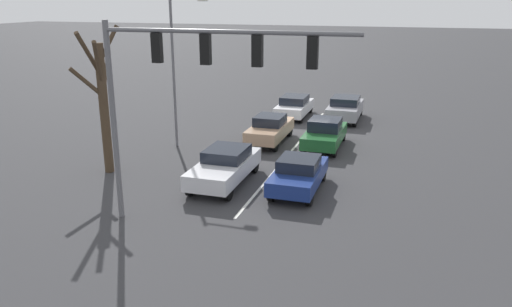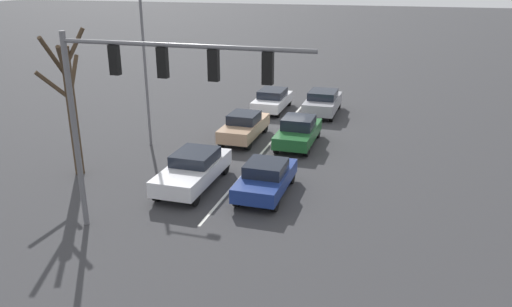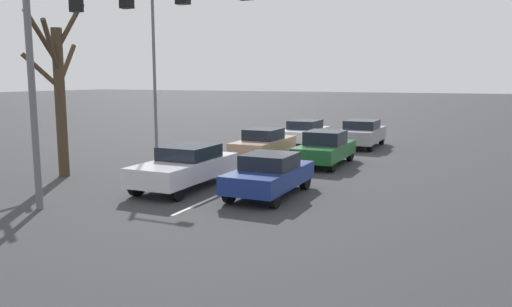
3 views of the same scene
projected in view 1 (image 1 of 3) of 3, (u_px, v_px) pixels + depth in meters
ground_plane at (305, 135)px, 29.19m from camera, size 240.00×240.00×0.00m
lane_stripe_left_divider at (293, 149)px, 26.36m from camera, size 0.12×18.20×0.01m
car_silver_midlane_front at (225, 165)px, 21.40m from camera, size 1.88×4.69×1.50m
car_navy_leftlane_front at (299, 173)px, 20.56m from camera, size 1.79×4.04×1.42m
car_tan_midlane_second at (270, 129)px, 27.48m from camera, size 1.72×4.36×1.52m
car_darkgreen_leftlane_second at (325, 133)px, 26.55m from camera, size 1.82×4.32×1.55m
car_gray_leftlane_third at (345, 108)px, 32.50m from camera, size 1.93×4.41×1.56m
car_white_midlane_third at (294, 106)px, 33.40m from camera, size 1.83×4.22×1.44m
traffic_signal_gantry at (186, 74)px, 15.95m from camera, size 8.45×0.37×6.98m
street_lamp_right_shoulder at (177, 62)px, 25.53m from camera, size 2.05×0.24×7.84m
bare_tree_near at (102, 98)px, 21.94m from camera, size 1.82×2.85×6.58m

